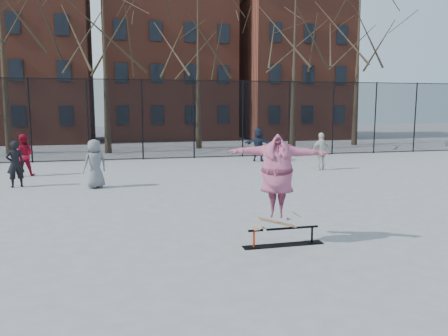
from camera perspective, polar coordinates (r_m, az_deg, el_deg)
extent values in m
plane|color=slate|center=(9.87, 1.89, -7.66)|extent=(100.00, 100.00, 0.00)
cube|color=black|center=(8.69, 7.75, -9.93)|extent=(1.62, 0.25, 0.01)
cylinder|color=red|center=(8.45, 3.92, -9.25)|extent=(0.04, 0.04, 0.33)
cylinder|color=black|center=(8.87, 11.42, -8.55)|extent=(0.04, 0.04, 0.33)
cylinder|color=black|center=(8.59, 7.79, -7.85)|extent=(1.43, 0.05, 0.05)
imported|color=#443C96|center=(8.33, 6.96, -1.86)|extent=(2.01, 1.26, 1.59)
imported|color=slate|center=(14.88, -16.51, 0.53)|extent=(0.93, 0.82, 1.61)
imported|color=black|center=(16.00, -25.60, 0.47)|extent=(0.66, 0.56, 1.55)
imported|color=maroon|center=(18.41, -24.76, 1.53)|extent=(0.83, 0.67, 1.61)
imported|color=beige|center=(18.79, 12.59, 2.14)|extent=(0.96, 0.48, 1.57)
imported|color=#192133|center=(21.30, 4.53, 3.07)|extent=(1.52, 1.24, 1.62)
cylinder|color=black|center=(22.54, -24.02, 5.70)|extent=(0.07, 0.07, 4.00)
cylinder|color=black|center=(22.22, -17.38, 6.00)|extent=(0.07, 0.07, 4.00)
cylinder|color=black|center=(22.20, -10.64, 6.23)|extent=(0.07, 0.07, 4.00)
cylinder|color=black|center=(22.48, -3.96, 6.37)|extent=(0.07, 0.07, 4.00)
cylinder|color=black|center=(23.05, 2.46, 6.43)|extent=(0.07, 0.07, 4.00)
cylinder|color=black|center=(23.90, 8.50, 6.41)|extent=(0.07, 0.07, 4.00)
cylinder|color=black|center=(24.99, 14.08, 6.32)|extent=(0.07, 0.07, 4.00)
cylinder|color=black|center=(26.29, 19.14, 6.20)|extent=(0.07, 0.07, 4.00)
cylinder|color=black|center=(27.77, 23.69, 6.05)|extent=(0.07, 0.07, 4.00)
cube|color=black|center=(22.31, -7.02, 6.32)|extent=(34.00, 0.01, 4.00)
cylinder|color=black|center=(22.34, -7.11, 11.35)|extent=(34.00, 0.04, 0.04)
cone|color=black|center=(27.61, -26.16, 6.53)|extent=(0.40, 0.40, 4.62)
cone|color=black|center=(25.66, -14.66, 7.04)|extent=(0.40, 0.40, 4.62)
cone|color=black|center=(27.42, -2.95, 7.35)|extent=(0.40, 0.40, 4.62)
cone|color=black|center=(27.74, 8.89, 7.27)|extent=(0.40, 0.40, 4.62)
cone|color=black|center=(31.37, 17.38, 7.09)|extent=(0.40, 0.40, 4.62)
cube|color=brown|center=(35.90, -24.45, 12.73)|extent=(9.00, 7.00, 12.00)
cube|color=brown|center=(35.59, -7.14, 14.23)|extent=(10.00, 7.00, 13.00)
cube|color=brown|center=(37.96, 8.43, 12.31)|extent=(8.00, 7.00, 11.00)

